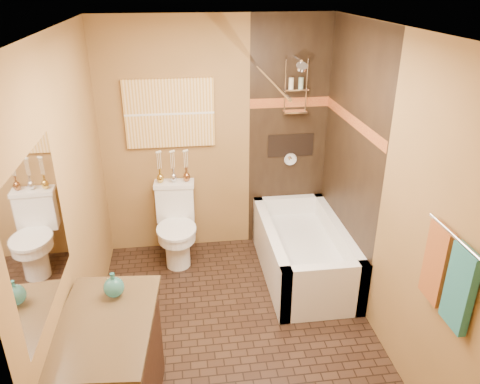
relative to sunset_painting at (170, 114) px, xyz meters
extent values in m
plane|color=black|center=(0.47, -1.48, -1.55)|extent=(3.00, 3.00, 0.00)
cube|color=olive|center=(-0.73, -1.48, -0.30)|extent=(0.02, 3.00, 2.50)
cube|color=olive|center=(1.67, -1.48, -0.30)|extent=(0.02, 3.00, 2.50)
cube|color=olive|center=(0.47, 0.02, -0.30)|extent=(2.40, 0.02, 2.50)
cube|color=olive|center=(0.47, -2.98, -0.30)|extent=(2.40, 0.02, 2.50)
plane|color=silver|center=(0.47, -1.48, 0.95)|extent=(3.00, 3.00, 0.00)
cube|color=black|center=(1.24, 0.01, -0.30)|extent=(0.85, 0.01, 2.50)
cube|color=black|center=(1.66, -0.73, -0.30)|extent=(0.01, 1.50, 2.50)
cube|color=maroon|center=(1.24, 0.00, 0.07)|extent=(0.85, 0.01, 0.10)
cube|color=maroon|center=(1.65, -0.73, 0.07)|extent=(0.01, 1.50, 0.10)
cube|color=black|center=(1.27, 0.01, -0.40)|extent=(0.50, 0.01, 0.25)
cylinder|color=silver|center=(1.27, -0.12, 0.53)|extent=(0.02, 0.26, 0.02)
cylinder|color=silver|center=(1.27, -0.28, 0.48)|extent=(0.11, 0.11, 0.09)
cylinder|color=silver|center=(1.27, -0.01, -0.55)|extent=(0.14, 0.02, 0.14)
cylinder|color=silver|center=(0.87, -0.73, 0.47)|extent=(0.03, 1.55, 0.03)
cylinder|color=silver|center=(1.62, -2.53, -0.10)|extent=(0.02, 0.55, 0.02)
cube|color=#21706C|center=(1.63, -2.66, -0.37)|extent=(0.05, 0.22, 0.52)
cube|color=#944C1A|center=(1.63, -2.40, -0.37)|extent=(0.05, 0.22, 0.52)
cube|color=gold|center=(0.00, 0.00, 0.00)|extent=(0.90, 0.04, 0.70)
cube|color=white|center=(-0.72, -2.28, -0.05)|extent=(0.01, 1.00, 0.90)
cube|color=white|center=(1.27, -1.43, -1.27)|extent=(0.80, 0.10, 0.55)
cube|color=white|center=(1.27, -0.03, -1.27)|extent=(0.80, 0.10, 0.55)
cube|color=white|center=(0.92, -0.73, -1.27)|extent=(0.10, 1.50, 0.55)
cube|color=white|center=(1.62, -0.73, -1.27)|extent=(0.10, 1.50, 0.55)
cube|color=white|center=(1.27, -0.73, -1.38)|extent=(0.64, 1.34, 0.35)
cube|color=white|center=(0.00, -0.09, -0.96)|extent=(0.41, 0.20, 0.40)
cube|color=white|center=(0.00, -0.09, -0.74)|extent=(0.43, 0.23, 0.04)
cylinder|color=white|center=(0.00, -0.40, -1.35)|extent=(0.25, 0.25, 0.40)
cylinder|color=white|center=(0.00, -0.40, -1.17)|extent=(0.39, 0.39, 0.11)
cylinder|color=white|center=(0.00, -0.40, -1.11)|extent=(0.41, 0.41, 0.03)
cube|color=black|center=(-0.46, -2.28, -1.14)|extent=(0.64, 0.97, 0.82)
cube|color=black|center=(-0.45, -2.28, -0.71)|extent=(0.68, 1.02, 0.04)
camera|label=1|loc=(0.08, -4.66, 1.26)|focal=35.00mm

